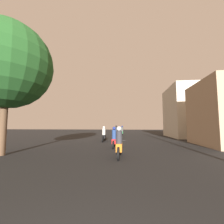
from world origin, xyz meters
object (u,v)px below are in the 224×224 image
object	(u,v)px
motorcycle_green	(122,132)
building_right_far	(191,112)
street_tree	(7,65)
motorcycle_black	(104,135)
motorcycle_orange	(119,145)
motorcycle_white	(116,133)
motorcycle_red	(114,139)

from	to	relation	value
motorcycle_green	building_right_far	bearing A→B (deg)	-16.71
motorcycle_green	street_tree	bearing A→B (deg)	-109.42
motorcycle_black	motorcycle_orange	bearing A→B (deg)	-75.92
motorcycle_green	building_right_far	xyz separation A→B (m)	(9.75, -2.76, 2.87)
motorcycle_black	street_tree	world-z (taller)	street_tree
motorcycle_orange	street_tree	distance (m)	7.74
street_tree	building_right_far	bearing A→B (deg)	43.01
motorcycle_white	street_tree	world-z (taller)	street_tree
motorcycle_white	motorcycle_red	bearing A→B (deg)	-91.32
motorcycle_orange	motorcycle_white	bearing A→B (deg)	103.37
motorcycle_orange	motorcycle_red	distance (m)	3.40
motorcycle_orange	motorcycle_black	bearing A→B (deg)	113.28
building_right_far	motorcycle_orange	bearing A→B (deg)	-122.77
motorcycle_red	motorcycle_orange	bearing A→B (deg)	-72.75
building_right_far	motorcycle_green	bearing A→B (deg)	164.18
motorcycle_orange	building_right_far	size ratio (longest dim) A/B	0.27
building_right_far	motorcycle_black	bearing A→B (deg)	-148.72
motorcycle_white	building_right_far	xyz separation A→B (m)	(10.37, 1.47, 2.85)
motorcycle_black	building_right_far	bearing A→B (deg)	30.10
motorcycle_black	building_right_far	distance (m)	13.42
motorcycle_orange	motorcycle_green	bearing A→B (deg)	99.98
motorcycle_orange	motorcycle_red	world-z (taller)	motorcycle_orange
motorcycle_red	street_tree	world-z (taller)	street_tree
motorcycle_green	motorcycle_orange	bearing A→B (deg)	-88.93
motorcycle_white	building_right_far	bearing A→B (deg)	3.01
motorcycle_black	motorcycle_red	bearing A→B (deg)	-71.67
motorcycle_red	building_right_far	bearing A→B (deg)	55.58
motorcycle_red	motorcycle_white	distance (m)	9.44
motorcycle_orange	motorcycle_white	xyz separation A→B (m)	(-1.20, 12.77, 0.02)
motorcycle_green	motorcycle_white	bearing A→B (deg)	-99.16
motorcycle_red	street_tree	distance (m)	8.12
motorcycle_red	motorcycle_green	size ratio (longest dim) A/B	0.98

